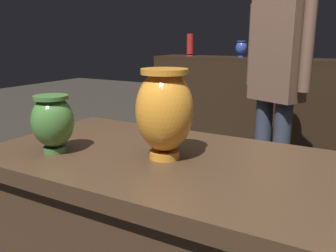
{
  "coord_description": "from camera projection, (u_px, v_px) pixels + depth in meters",
  "views": [
    {
      "loc": [
        0.51,
        -0.92,
        1.16
      ],
      "look_at": [
        -0.01,
        -0.01,
        0.9
      ],
      "focal_mm": 38.12,
      "sensor_mm": 36.0,
      "label": 1
    }
  ],
  "objects": [
    {
      "name": "shelf_vase_left",
      "position": [
        241.0,
        48.0,
        3.16
      ],
      "size": [
        0.1,
        0.1,
        0.14
      ],
      "color": "#2D429E",
      "rests_on": "back_display_shelf"
    },
    {
      "name": "vase_centerpiece",
      "position": [
        164.0,
        111.0,
        1.06
      ],
      "size": [
        0.17,
        0.17,
        0.27
      ],
      "color": "orange",
      "rests_on": "display_plinth"
    },
    {
      "name": "shelf_vase_far_left",
      "position": [
        190.0,
        45.0,
        3.43
      ],
      "size": [
        0.07,
        0.07,
        0.21
      ],
      "color": "red",
      "rests_on": "back_display_shelf"
    },
    {
      "name": "vase_tall_behind",
      "position": [
        53.0,
        121.0,
        1.13
      ],
      "size": [
        0.13,
        0.13,
        0.18
      ],
      "color": "#477A38",
      "rests_on": "display_plinth"
    },
    {
      "name": "shelf_vase_center",
      "position": [
        301.0,
        51.0,
        2.85
      ],
      "size": [
        0.11,
        0.11,
        0.19
      ],
      "color": "silver",
      "rests_on": "back_display_shelf"
    },
    {
      "name": "visitor_center_back",
      "position": [
        276.0,
        77.0,
        2.23
      ],
      "size": [
        0.43,
        0.3,
        1.57
      ],
      "rotation": [
        0.0,
        0.0,
        2.7
      ],
      "color": "#333847",
      "rests_on": "ground_plane"
    },
    {
      "name": "back_display_shelf",
      "position": [
        296.0,
        118.0,
        3.04
      ],
      "size": [
        2.6,
        0.4,
        0.99
      ],
      "color": "black",
      "rests_on": "ground_plane"
    }
  ]
}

